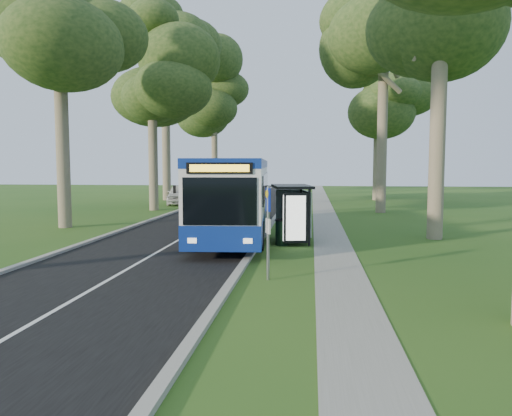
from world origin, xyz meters
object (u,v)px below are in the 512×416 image
at_px(bus, 235,197).
at_px(bus_shelter, 295,203).
at_px(litter_bin, 282,232).
at_px(car_white, 180,194).
at_px(bus_stop_sign, 268,222).
at_px(car_silver, 195,191).

relative_size(bus, bus_shelter, 4.42).
height_order(bus_shelter, litter_bin, bus_shelter).
relative_size(bus_shelter, litter_bin, 2.84).
bearing_deg(bus, car_white, 108.40).
relative_size(bus_stop_sign, car_silver, 0.60).
bearing_deg(litter_bin, bus_shelter, 53.06).
xyz_separation_m(bus_stop_sign, car_silver, (-9.76, 32.38, -0.92)).
bearing_deg(bus, bus_stop_sign, -79.60).
xyz_separation_m(bus, bus_stop_sign, (2.24, -8.62, -0.15)).
bearing_deg(bus_stop_sign, car_white, 88.80).
xyz_separation_m(litter_bin, car_white, (-9.50, 19.82, 0.30)).
xyz_separation_m(bus_stop_sign, bus_shelter, (0.51, 6.74, 0.03)).
height_order(bus, bus_shelter, bus).
bearing_deg(car_silver, car_white, -81.87).
height_order(bus_stop_sign, car_silver, bus_stop_sign).
bearing_deg(bus_shelter, bus, 136.35).
bearing_deg(car_white, bus_stop_sign, -81.40).
bearing_deg(car_white, bus, -78.83).
height_order(bus, car_silver, bus).
height_order(bus_shelter, car_white, bus_shelter).
distance_m(bus_stop_sign, litter_bin, 6.22).
bearing_deg(car_white, bus_shelter, -73.99).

